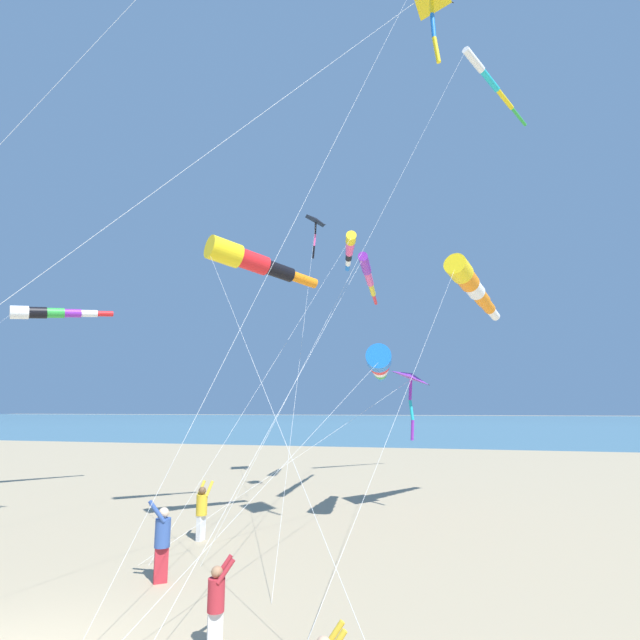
% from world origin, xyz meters
% --- Properties ---
extents(ocean_water_strip, '(240.00, 600.00, 0.01)m').
position_xyz_m(ocean_water_strip, '(-165.00, 0.00, 0.00)').
color(ocean_water_strip, teal).
rests_on(ocean_water_strip, ground_plane).
extents(person_adult_flyer, '(0.62, 0.65, 1.81)m').
position_xyz_m(person_adult_flyer, '(-4.02, 0.29, 0.98)').
color(person_adult_flyer, '#B72833').
rests_on(person_adult_flyer, ground_plane).
extents(person_child_grey_jacket, '(0.55, 0.44, 1.71)m').
position_xyz_m(person_child_grey_jacket, '(-7.62, -0.57, 0.93)').
color(person_child_grey_jacket, silver).
rests_on(person_child_grey_jacket, ground_plane).
extents(person_bystander_far, '(0.49, 0.52, 1.46)m').
position_xyz_m(person_bystander_far, '(-1.31, 2.97, 0.79)').
color(person_bystander_far, silver).
rests_on(person_bystander_far, ground_plane).
extents(kite_windsock_small_distant, '(15.89, 11.26, 21.74)m').
position_xyz_m(kite_windsock_small_distant, '(-17.95, 9.61, 20.91)').
color(kite_windsock_small_distant, white).
rests_on(kite_windsock_small_distant, ground_plane).
extents(kite_windsock_long_streamer_left, '(13.64, 3.54, 6.10)m').
position_xyz_m(kite_windsock_long_streamer_left, '(-11.14, 4.48, 5.50)').
color(kite_windsock_long_streamer_left, blue).
rests_on(kite_windsock_long_streamer_left, ground_plane).
extents(kite_windsock_orange_high_right, '(16.19, 4.92, 8.96)m').
position_xyz_m(kite_windsock_orange_high_right, '(-13.07, -11.94, 8.54)').
color(kite_windsock_orange_high_right, white).
rests_on(kite_windsock_orange_high_right, ground_plane).
extents(kite_delta_red_high_left, '(9.13, 7.13, 5.50)m').
position_xyz_m(kite_delta_red_high_left, '(-13.27, 5.47, 5.09)').
color(kite_delta_red_high_left, purple).
rests_on(kite_delta_red_high_left, ground_plane).
extents(kite_delta_striped_overhead, '(15.96, 3.68, 14.63)m').
position_xyz_m(kite_delta_striped_overhead, '(-18.59, 0.14, 14.20)').
color(kite_delta_striped_overhead, black).
rests_on(kite_delta_striped_overhead, ground_plane).
extents(kite_windsock_teal_far_right, '(18.63, 1.89, 9.76)m').
position_xyz_m(kite_windsock_teal_far_right, '(-13.69, 3.75, 9.50)').
color(kite_windsock_teal_far_right, purple).
rests_on(kite_windsock_teal_far_right, ground_plane).
extents(kite_windsock_yellow_midlevel, '(14.79, 3.51, 12.64)m').
position_xyz_m(kite_windsock_yellow_midlevel, '(-17.54, 2.22, 12.11)').
color(kite_windsock_yellow_midlevel, yellow).
rests_on(kite_windsock_yellow_midlevel, ground_plane).
extents(kite_windsock_blue_topmost, '(10.82, 6.97, 9.39)m').
position_xyz_m(kite_windsock_blue_topmost, '(-8.05, 0.62, 8.78)').
color(kite_windsock_blue_topmost, yellow).
rests_on(kite_windsock_blue_topmost, ground_plane).
extents(kite_windsock_white_trailing, '(14.29, 4.88, 9.52)m').
position_xyz_m(kite_windsock_white_trailing, '(-12.88, 7.92, 8.67)').
color(kite_windsock_white_trailing, yellow).
rests_on(kite_windsock_white_trailing, ground_plane).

